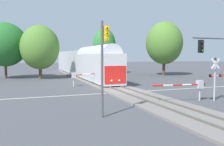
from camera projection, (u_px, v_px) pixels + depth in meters
ground_plane at (125, 92)px, 25.81m from camera, size 220.00×220.00×0.00m
road_centre_stripe at (125, 92)px, 25.81m from camera, size 44.00×0.20×0.01m
railway_track at (125, 91)px, 25.81m from camera, size 4.40×80.00×0.32m
commuter_train at (81, 62)px, 45.29m from camera, size 3.04×39.22×5.16m
crossing_gate_near at (195, 85)px, 20.76m from camera, size 5.34×0.40×1.80m
crossing_signal_mast at (215, 74)px, 20.74m from camera, size 1.36×0.44×3.86m
crossing_gate_far at (79, 75)px, 30.73m from camera, size 6.28×0.40×1.84m
traffic_signal_near_left at (104, 54)px, 15.08m from camera, size 0.53×0.38×6.18m
pine_left_background at (5, 45)px, 40.97m from camera, size 7.53×7.53×9.70m
oak_behind_train at (40, 47)px, 40.24m from camera, size 6.56×6.56×9.14m
maple_right_background at (164, 43)px, 47.15m from camera, size 7.27×7.27×10.70m
elm_centre_background at (104, 46)px, 51.21m from camera, size 5.00×5.00×9.85m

